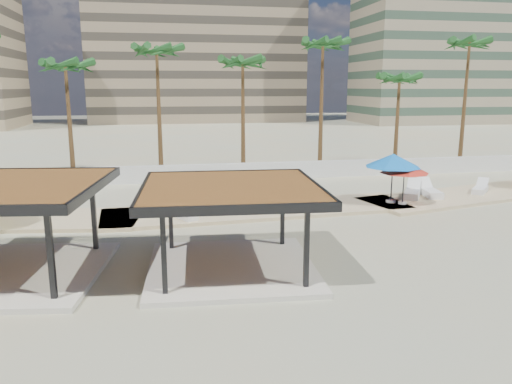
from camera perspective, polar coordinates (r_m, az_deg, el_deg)
ground at (r=19.11m, az=-1.42°, el=-7.62°), size 200.00×200.00×0.00m
promenade at (r=26.67m, az=0.14°, el=-1.79°), size 44.45×7.97×0.24m
boundary_wall at (r=34.39m, az=-5.76°, el=2.20°), size 56.00×0.30×1.20m
building_mid at (r=96.34m, az=-6.88°, el=16.59°), size 38.00×16.00×30.40m
building_east at (r=98.62m, az=21.46°, el=17.53°), size 32.00×15.00×36.40m
pavilion_central at (r=17.46m, az=-2.86°, el=-3.18°), size 6.50×6.50×3.10m
pavilion_west at (r=18.84m, az=-26.84°, el=-3.03°), size 7.29×7.29×3.27m
umbrella_c at (r=27.74m, az=16.62°, el=2.70°), size 3.18×3.18×2.32m
umbrella_d at (r=27.91m, az=15.39°, el=3.48°), size 3.16×3.16×2.69m
lounger_a at (r=24.39m, az=-8.26°, el=-2.53°), size 1.38×1.92×0.70m
lounger_b at (r=30.09m, az=17.45°, el=-0.09°), size 1.94×2.44×0.91m
lounger_c at (r=30.71m, az=19.22°, el=0.02°), size 1.12×2.48×0.90m
lounger_d at (r=32.80m, az=24.25°, el=0.29°), size 1.85×1.91×0.76m
palm_c at (r=36.40m, az=-20.94°, el=12.87°), size 3.00×3.00×8.58m
palm_d at (r=36.73m, az=-11.27°, el=14.99°), size 3.00×3.00×9.66m
palm_e at (r=36.67m, az=-1.53°, el=14.10°), size 3.00×3.00×8.90m
palm_f at (r=38.35m, az=7.64°, el=15.79°), size 3.00×3.00×10.24m
palm_g at (r=40.17m, az=16.07°, el=11.98°), size 3.00×3.00×7.80m
palm_h at (r=43.78m, az=23.19°, el=14.81°), size 3.00×3.00×10.52m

